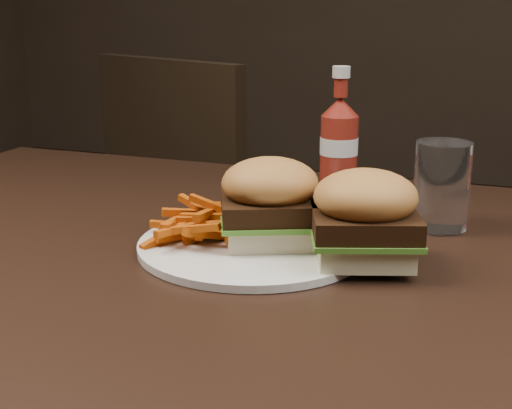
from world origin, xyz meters
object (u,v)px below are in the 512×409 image
(dining_table, at_px, (231,266))
(chair_far, at_px, (237,254))
(tumbler, at_px, (442,185))
(ketchup_bottle, at_px, (339,153))
(plate, at_px, (253,245))

(dining_table, bearing_deg, chair_far, 111.62)
(tumbler, bearing_deg, ketchup_bottle, 143.16)
(plate, distance_m, ketchup_bottle, 0.28)
(chair_far, relative_size, tumbler, 4.19)
(ketchup_bottle, bearing_deg, plate, -96.33)
(plate, relative_size, tumbler, 2.44)
(dining_table, bearing_deg, ketchup_bottle, 79.15)
(dining_table, distance_m, ketchup_bottle, 0.29)
(chair_far, distance_m, tumbler, 0.92)
(dining_table, relative_size, plate, 4.64)
(dining_table, height_order, tumbler, tumbler)
(plate, xyz_separation_m, ketchup_bottle, (0.03, 0.27, 0.06))
(chair_far, xyz_separation_m, tumbler, (0.53, -0.65, 0.38))
(chair_far, height_order, ketchup_bottle, ketchup_bottle)
(plate, xyz_separation_m, tumbler, (0.19, 0.15, 0.05))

